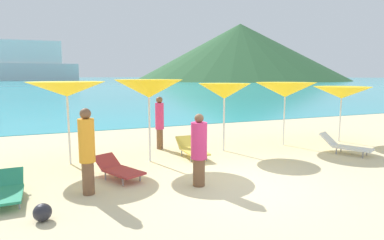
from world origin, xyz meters
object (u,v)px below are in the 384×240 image
Objects in this scene: lounge_chair_1 at (345,145)px; umbrella_1 at (67,89)px; beachgoer_1 at (87,149)px; beach_ball at (42,212)px; cruise_ship at (11,63)px; lounge_chair_2 at (192,149)px; lounge_chair_3 at (6,190)px; beachgoer_0 at (160,121)px; umbrella_2 at (149,89)px; umbrella_3 at (224,91)px; lounge_chair_0 at (118,169)px; umbrella_5 at (342,93)px; beachgoer_2 at (199,149)px; umbrella_4 at (285,90)px.

umbrella_1 is at bearing 140.62° from lounge_chair_1.
umbrella_1 is at bearing -86.28° from beachgoer_1.
umbrella_1 is at bearing 81.57° from beach_ball.
cruise_ship is (-22.24, 177.26, 8.55)m from beach_ball.
umbrella_1 is 4.03m from lounge_chair_2.
beach_ball is (-0.55, -3.71, -1.98)m from umbrella_1.
beachgoer_0 is (4.21, 3.38, 0.74)m from lounge_chair_3.
lounge_chair_3 is 177.51m from cruise_ship.
lounge_chair_1 is 6.15m from beachgoer_0.
beachgoer_1 is at bearing -134.77° from beachgoer_0.
lounge_chair_3 is 1.45m from beach_ball.
umbrella_2 reaches higher than beach_ball.
umbrella_3 is 176.01m from cruise_ship.
lounge_chair_0 is at bearing -80.54° from cruise_ship.
lounge_chair_0 is at bearing -170.50° from umbrella_5.
beachgoer_2 is at bearing -159.39° from umbrella_5.
beachgoer_0 is at bearing -128.90° from beachgoer_1.
beach_ball is (-7.85, -3.56, -1.86)m from umbrella_4.
lounge_chair_3 is at bearing -159.36° from umbrella_3.
cruise_ship is at bearing -85.23° from beachgoer_1.
lounge_chair_0 is at bearing 48.81° from beach_ball.
lounge_chair_2 is (2.47, 1.34, 0.01)m from lounge_chair_0.
cruise_ship is at bearing 89.90° from beachgoer_0.
beachgoer_1 is (0.30, -2.67, -1.15)m from umbrella_1.
lounge_chair_3 is (-3.47, -1.89, -1.91)m from umbrella_2.
umbrella_2 is at bearing -124.88° from beachgoer_0.
umbrella_3 reaches higher than lounge_chair_3.
beachgoer_0 is at bearing 150.69° from umbrella_3.
umbrella_2 reaches higher than beachgoer_0.
beachgoer_0 is (-1.92, 1.08, -1.03)m from umbrella_3.
beachgoer_0 is at bearing 63.69° from umbrella_2.
beachgoer_2 is at bearing -48.60° from umbrella_1.
umbrella_5 is 1.29× the size of lounge_chair_1.
lounge_chair_3 is at bearing 120.10° from beach_ball.
umbrella_2 is 1.05× the size of umbrella_4.
cruise_ship is (-26.32, 174.07, 8.44)m from lounge_chair_2.
beachgoer_1 reaches higher than lounge_chair_1.
umbrella_1 reaches higher than lounge_chair_1.
umbrella_3 is 3.79m from beachgoer_2.
beachgoer_1 is at bearing -83.58° from umbrella_1.
beachgoer_2 is (2.70, -3.06, -1.27)m from umbrella_1.
lounge_chair_1 is at bearing -61.95° from umbrella_4.
lounge_chair_3 is at bearing -10.33° from beachgoer_1.
cruise_ship is (-32.49, 173.97, 6.82)m from umbrella_5.
beachgoer_1 is (-1.89, -2.10, -1.16)m from umbrella_2.
lounge_chair_0 is 4.81× the size of beach_ball.
lounge_chair_1 reaches higher than lounge_chair_3.
umbrella_4 is at bearing -10.98° from lounge_chair_0.
beachgoer_0 is at bearing 166.11° from umbrella_4.
beachgoer_2 is at bearing -78.61° from umbrella_2.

